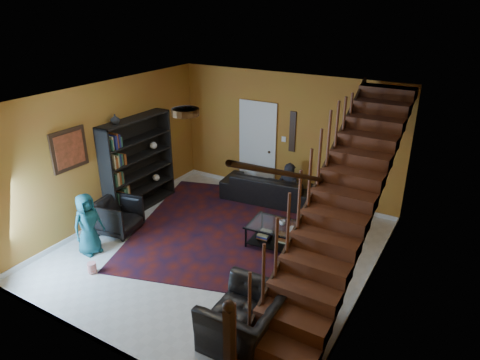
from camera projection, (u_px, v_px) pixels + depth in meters
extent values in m
plane|color=beige|center=(220.00, 250.00, 7.80)|extent=(5.50, 5.50, 0.00)
plane|color=#A35724|center=(286.00, 137.00, 9.43)|extent=(5.20, 0.00, 5.20)
plane|color=#A35724|center=(91.00, 258.00, 5.07)|extent=(5.20, 0.00, 5.20)
plane|color=#A35724|center=(108.00, 153.00, 8.46)|extent=(0.00, 5.50, 5.50)
plane|color=#A35724|center=(372.00, 216.00, 6.04)|extent=(0.00, 5.50, 5.50)
plane|color=white|center=(216.00, 97.00, 6.70)|extent=(5.50, 5.50, 0.00)
cube|color=silver|center=(284.00, 193.00, 9.95)|extent=(5.20, 0.02, 0.10)
cube|color=silver|center=(116.00, 214.00, 8.99)|extent=(0.02, 5.50, 0.10)
cube|color=#A35724|center=(339.00, 213.00, 6.29)|extent=(0.95, 4.92, 2.83)
cube|color=black|center=(310.00, 201.00, 6.47)|extent=(0.04, 5.02, 3.02)
cylinder|color=black|center=(314.00, 174.00, 6.28)|extent=(0.07, 4.20, 2.44)
cube|color=black|center=(229.00, 348.00, 4.89)|extent=(0.10, 0.10, 1.10)
cube|color=black|center=(139.00, 164.00, 9.00)|extent=(0.35, 1.80, 2.00)
cube|color=black|center=(141.00, 190.00, 9.24)|extent=(0.35, 1.72, 0.03)
cube|color=black|center=(138.00, 157.00, 8.94)|extent=(0.35, 1.72, 0.03)
cube|color=silver|center=(258.00, 148.00, 9.88)|extent=(0.82, 0.05, 2.05)
cube|color=#9B361C|center=(69.00, 150.00, 7.60)|extent=(0.04, 0.74, 0.74)
cube|color=black|center=(293.00, 132.00, 9.28)|extent=(0.14, 0.03, 0.90)
cylinder|color=#3F2814|center=(185.00, 112.00, 6.09)|extent=(0.40, 0.40, 0.10)
cube|color=#46120C|center=(228.00, 228.00, 8.53)|extent=(4.47, 4.80, 0.02)
imported|color=black|center=(270.00, 188.00, 9.56)|extent=(2.22, 1.06, 0.63)
imported|color=black|center=(118.00, 216.00, 8.27)|extent=(0.88, 0.86, 0.69)
imported|color=black|center=(245.00, 319.00, 5.63)|extent=(0.97, 1.10, 0.70)
imported|color=black|center=(288.00, 193.00, 9.42)|extent=(0.53, 0.35, 1.43)
imported|color=black|center=(341.00, 208.00, 8.88)|extent=(0.67, 0.54, 1.30)
imported|color=#184F5D|center=(88.00, 224.00, 7.51)|extent=(0.43, 0.60, 1.15)
cube|color=black|center=(246.00, 237.00, 7.78)|extent=(0.03, 0.03, 0.45)
cube|color=black|center=(304.00, 254.00, 7.26)|extent=(0.03, 0.03, 0.45)
cube|color=black|center=(262.00, 222.00, 8.29)|extent=(0.03, 0.03, 0.45)
cube|color=black|center=(317.00, 238.00, 7.76)|extent=(0.03, 0.03, 0.45)
cube|color=black|center=(281.00, 242.00, 7.81)|extent=(1.18, 0.72, 0.02)
cube|color=silver|center=(282.00, 227.00, 7.68)|extent=(1.25, 0.79, 0.02)
imported|color=#999999|center=(282.00, 223.00, 7.71)|extent=(0.13, 0.13, 0.09)
imported|color=#999999|center=(301.00, 225.00, 7.63)|extent=(0.13, 0.13, 0.10)
imported|color=#999999|center=(294.00, 230.00, 7.49)|extent=(0.24, 0.24, 0.05)
imported|color=#999999|center=(115.00, 119.00, 8.17)|extent=(0.18, 0.18, 0.19)
cylinder|color=red|center=(92.00, 267.00, 7.11)|extent=(0.17, 0.17, 0.17)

